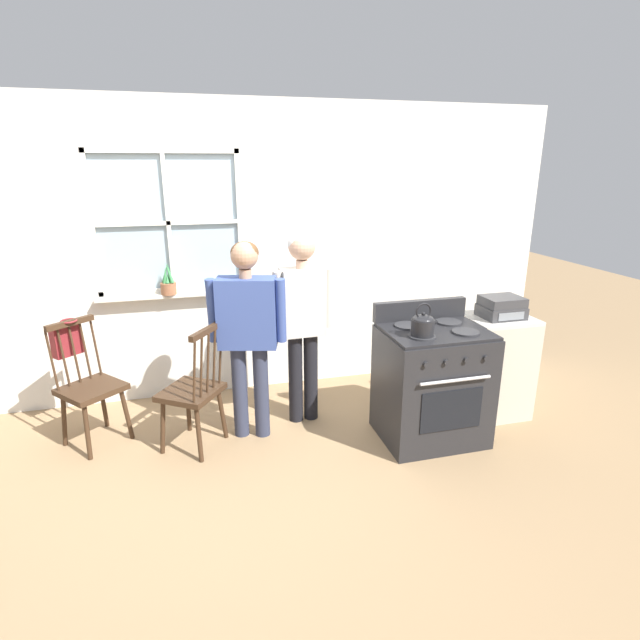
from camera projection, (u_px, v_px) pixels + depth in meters
ground_plane at (258, 464)px, 3.73m from camera, size 16.00×16.00×0.00m
wall_back at (235, 256)px, 4.63m from camera, size 6.40×0.16×2.70m
chair_by_window at (90, 389)px, 3.91m from camera, size 0.58×0.58×1.00m
chair_near_wall at (193, 392)px, 3.84m from camera, size 0.57×0.57×1.00m
person_elderly_left at (247, 322)px, 3.85m from camera, size 0.61×0.32×1.60m
person_teen_center at (302, 310)px, 4.10m from camera, size 0.51×0.24×1.63m
stove at (432, 383)px, 3.98m from camera, size 0.80×0.68×1.08m
kettle at (423, 324)px, 3.65m from camera, size 0.21×0.17×0.25m
potted_plant at (168, 284)px, 4.46m from camera, size 0.14×0.14×0.29m
handbag at (67, 339)px, 3.92m from camera, size 0.25×0.25×0.31m
side_counter at (493, 365)px, 4.39m from camera, size 0.55×0.50×0.90m
stereo at (502, 307)px, 4.21m from camera, size 0.34×0.29×0.18m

